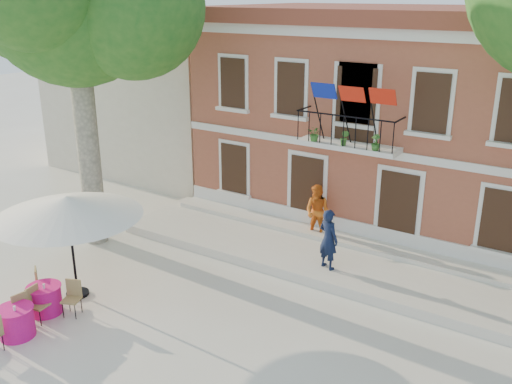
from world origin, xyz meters
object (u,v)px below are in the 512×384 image
object	(u,v)px
patio_umbrella	(67,207)
cafe_table_1	(16,321)
pedestrian_orange	(318,212)
pedestrian_navy	(328,239)
cafe_table_0	(45,298)

from	to	relation	value
patio_umbrella	cafe_table_1	xyz separation A→B (m)	(0.37, -2.17, -2.21)
pedestrian_orange	cafe_table_1	xyz separation A→B (m)	(-3.72, -8.70, -0.78)
patio_umbrella	pedestrian_orange	distance (m)	7.85
pedestrian_navy	pedestrian_orange	size ratio (longest dim) A/B	1.01
cafe_table_0	patio_umbrella	bearing A→B (deg)	92.67
pedestrian_navy	cafe_table_1	xyz separation A→B (m)	(-4.99, -6.91, -0.79)
pedestrian_orange	pedestrian_navy	bearing A→B (deg)	-54.98
cafe_table_1	pedestrian_navy	bearing A→B (deg)	54.17
patio_umbrella	pedestrian_navy	world-z (taller)	patio_umbrella
pedestrian_orange	cafe_table_1	size ratio (longest dim) A/B	0.92
pedestrian_orange	cafe_table_1	distance (m)	9.50
cafe_table_1	patio_umbrella	bearing A→B (deg)	99.79
patio_umbrella	pedestrian_orange	bearing A→B (deg)	57.94
pedestrian_navy	cafe_table_1	world-z (taller)	pedestrian_navy
patio_umbrella	pedestrian_orange	xyz separation A→B (m)	(4.10, 6.54, -1.42)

